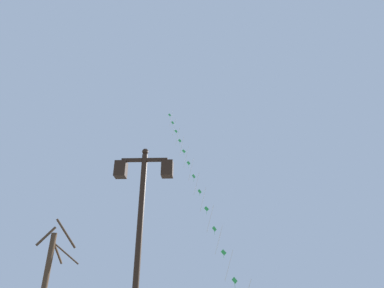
{
  "coord_description": "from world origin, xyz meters",
  "views": [
    {
      "loc": [
        -1.38,
        -1.16,
        1.86
      ],
      "look_at": [
        -2.14,
        22.12,
        13.21
      ],
      "focal_mm": 29.53,
      "sensor_mm": 36.0,
      "label": 1
    }
  ],
  "objects": [
    {
      "name": "kite_train",
      "position": [
        -2.08,
        25.64,
        11.63
      ],
      "size": [
        6.83,
        14.35,
        22.58
      ],
      "color": "brown",
      "rests_on": "ground_plane"
    },
    {
      "name": "bare_tree",
      "position": [
        -7.52,
        12.1,
        2.39
      ],
      "size": [
        1.53,
        1.55,
        4.88
      ],
      "color": "#4C3826",
      "rests_on": "ground_plane"
    },
    {
      "name": "twin_lantern_lamp_post",
      "position": [
        -2.81,
        6.08,
        3.63
      ],
      "size": [
        1.44,
        0.28,
        5.28
      ],
      "color": "black",
      "rests_on": "ground_plane"
    }
  ]
}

